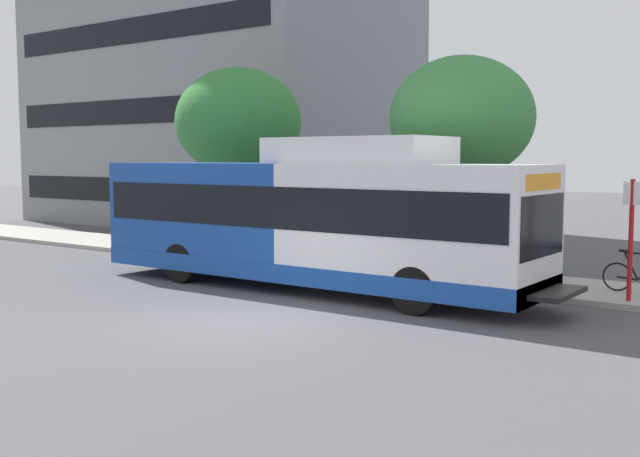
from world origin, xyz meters
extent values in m
plane|color=#4C4C51|center=(0.00, 8.00, 0.00)|extent=(120.00, 120.00, 0.00)
cube|color=#A8A399|center=(7.00, 6.00, 0.07)|extent=(3.00, 56.00, 0.14)
cube|color=white|center=(3.71, -1.68, 1.69)|extent=(2.54, 5.80, 2.73)
cube|color=#19479E|center=(3.71, 4.12, 1.69)|extent=(2.54, 5.80, 2.73)
cube|color=#19479E|center=(3.71, 1.22, 0.54)|extent=(2.57, 11.60, 0.44)
cube|color=black|center=(3.71, 1.22, 2.05)|extent=(2.58, 11.25, 0.96)
cube|color=black|center=(3.71, -4.54, 1.85)|extent=(2.34, 0.10, 1.24)
cube|color=orange|center=(3.71, -4.55, 2.72)|extent=(1.91, 0.08, 0.32)
cube|color=white|center=(3.71, -0.23, 3.35)|extent=(2.16, 4.06, 0.60)
cube|color=black|center=(3.71, -4.93, 0.55)|extent=(1.78, 0.60, 0.10)
cylinder|color=black|center=(2.58, -2.38, 0.50)|extent=(0.30, 1.00, 1.00)
cylinder|color=black|center=(4.84, -2.38, 0.50)|extent=(0.30, 1.00, 1.00)
cylinder|color=black|center=(2.58, 4.41, 0.50)|extent=(0.30, 1.00, 1.00)
cylinder|color=black|center=(4.84, 4.41, 0.50)|extent=(0.30, 1.00, 1.00)
cylinder|color=red|center=(5.95, -5.69, 1.44)|extent=(0.10, 0.10, 2.60)
cube|color=white|center=(5.93, -5.69, 2.44)|extent=(0.04, 0.36, 0.48)
torus|color=black|center=(7.05, -5.15, 0.47)|extent=(0.04, 0.66, 0.66)
cylinder|color=black|center=(7.05, -5.45, 0.74)|extent=(0.05, 0.34, 0.62)
cylinder|color=black|center=(7.05, -5.37, 0.46)|extent=(0.05, 0.45, 0.08)
cube|color=black|center=(7.05, -5.30, 1.08)|extent=(0.12, 0.24, 0.06)
cylinder|color=#4C3823|center=(7.91, -0.78, 1.47)|extent=(0.28, 0.28, 2.67)
ellipsoid|color=#3D8442|center=(7.91, -0.78, 4.25)|extent=(3.86, 3.86, 3.28)
cylinder|color=#4C3823|center=(8.18, 7.50, 1.47)|extent=(0.28, 0.28, 2.67)
ellipsoid|color=#337A38|center=(8.18, 7.50, 4.38)|extent=(4.21, 4.21, 3.58)
cube|color=black|center=(17.03, 16.77, 1.74)|extent=(11.21, 15.92, 1.10)
cube|color=black|center=(17.03, 16.77, 5.21)|extent=(11.21, 15.92, 1.10)
cube|color=black|center=(17.03, 16.77, 8.69)|extent=(11.21, 15.92, 1.10)
cylinder|color=#B7B7BC|center=(16.73, 30.12, 3.83)|extent=(1.10, 1.10, 7.66)
cylinder|color=#B7B7BC|center=(16.73, 30.12, 11.49)|extent=(0.91, 0.91, 7.66)
camera|label=1|loc=(-10.85, -9.81, 3.19)|focal=42.62mm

